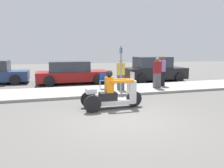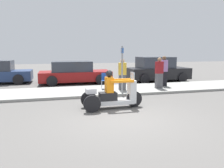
% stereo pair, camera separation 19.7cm
% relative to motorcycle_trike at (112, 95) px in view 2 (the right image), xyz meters
% --- Properties ---
extents(ground_plane, '(60.00, 60.00, 0.00)m').
position_rel_motorcycle_trike_xyz_m(ground_plane, '(0.04, -1.29, -0.50)').
color(ground_plane, '#565451').
extents(sidewalk_strip, '(28.00, 2.80, 0.12)m').
position_rel_motorcycle_trike_xyz_m(sidewalk_strip, '(0.04, 3.31, -0.44)').
color(sidewalk_strip, gray).
rests_on(sidewalk_strip, ground).
extents(motorcycle_trike, '(2.28, 0.84, 1.42)m').
position_rel_motorcycle_trike_xyz_m(motorcycle_trike, '(0.00, 0.00, 0.00)').
color(motorcycle_trike, black).
rests_on(motorcycle_trike, ground).
extents(spectator_with_child, '(0.40, 0.27, 1.60)m').
position_rel_motorcycle_trike_xyz_m(spectator_with_child, '(1.30, 2.91, 0.39)').
color(spectator_with_child, '#515156').
rests_on(spectator_with_child, sidewalk_strip).
extents(spectator_end_of_line, '(0.45, 0.33, 1.69)m').
position_rel_motorcycle_trike_xyz_m(spectator_end_of_line, '(3.93, 3.52, 0.43)').
color(spectator_end_of_line, black).
rests_on(spectator_end_of_line, sidewalk_strip).
extents(spectator_near_curb, '(0.41, 0.28, 1.63)m').
position_rel_motorcycle_trike_xyz_m(spectator_near_curb, '(3.35, 2.92, 0.41)').
color(spectator_near_curb, '#515156').
rests_on(spectator_near_curb, sidewalk_strip).
extents(folding_chair_set_back, '(0.53, 0.53, 0.82)m').
position_rel_motorcycle_trike_xyz_m(folding_chair_set_back, '(0.58, 3.55, 0.12)').
color(folding_chair_set_back, '#A5A8AD').
rests_on(folding_chair_set_back, sidewalk_strip).
extents(parked_car_lot_center, '(4.23, 2.07, 1.68)m').
position_rel_motorcycle_trike_xyz_m(parked_car_lot_center, '(4.85, 6.23, 0.28)').
color(parked_car_lot_center, black).
rests_on(parked_car_lot_center, ground).
extents(parked_car_lot_right, '(4.54, 2.09, 1.43)m').
position_rel_motorcycle_trike_xyz_m(parked_car_lot_right, '(-0.80, 6.66, 0.18)').
color(parked_car_lot_right, maroon).
rests_on(parked_car_lot_right, ground).
extents(street_sign, '(0.08, 0.36, 2.20)m').
position_rel_motorcycle_trike_xyz_m(street_sign, '(1.05, 2.16, 0.82)').
color(street_sign, gray).
rests_on(street_sign, sidewalk_strip).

